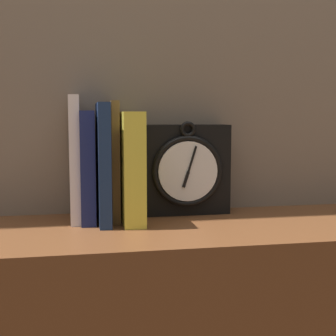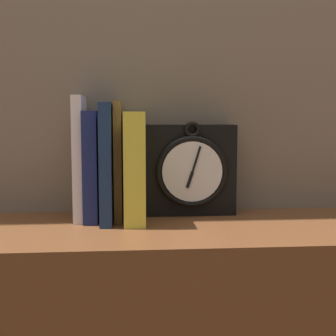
{
  "view_description": "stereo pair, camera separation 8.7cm",
  "coord_description": "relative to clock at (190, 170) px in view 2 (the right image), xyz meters",
  "views": [
    {
      "loc": [
        -0.16,
        -0.85,
        1.0
      ],
      "look_at": [
        0.0,
        0.0,
        0.91
      ],
      "focal_mm": 50.0,
      "sensor_mm": 36.0,
      "label": 1
    },
    {
      "loc": [
        -0.07,
        -0.87,
        1.0
      ],
      "look_at": [
        0.0,
        0.0,
        0.91
      ],
      "focal_mm": 50.0,
      "sensor_mm": 36.0,
      "label": 2
    }
  ],
  "objects": [
    {
      "name": "book_slot1_navy",
      "position": [
        -0.2,
        -0.03,
        0.01
      ],
      "size": [
        0.03,
        0.13,
        0.22
      ],
      "color": "navy",
      "rests_on": "bookshelf"
    },
    {
      "name": "book_slot0_white",
      "position": [
        -0.23,
        -0.02,
        0.03
      ],
      "size": [
        0.02,
        0.12,
        0.25
      ],
      "color": "white",
      "rests_on": "bookshelf"
    },
    {
      "name": "clock",
      "position": [
        0.0,
        0.0,
        0.0
      ],
      "size": [
        0.19,
        0.07,
        0.2
      ],
      "color": "black",
      "rests_on": "bookshelf"
    },
    {
      "name": "book_slot2_navy",
      "position": [
        -0.17,
        -0.04,
        0.02
      ],
      "size": [
        0.02,
        0.15,
        0.23
      ],
      "color": "navy",
      "rests_on": "bookshelf"
    },
    {
      "name": "book_slot4_yellow",
      "position": [
        -0.12,
        -0.05,
        0.01
      ],
      "size": [
        0.04,
        0.16,
        0.22
      ],
      "color": "yellow",
      "rests_on": "bookshelf"
    },
    {
      "name": "book_slot3_brown",
      "position": [
        -0.15,
        -0.02,
        0.02
      ],
      "size": [
        0.02,
        0.12,
        0.24
      ],
      "color": "brown",
      "rests_on": "bookshelf"
    }
  ]
}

